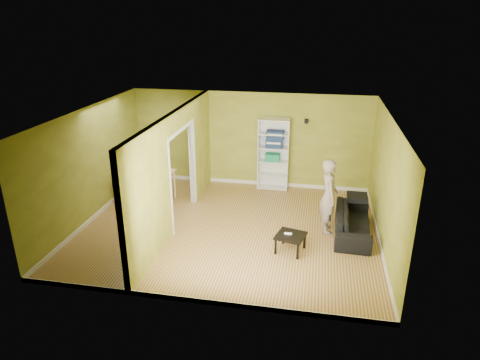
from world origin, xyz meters
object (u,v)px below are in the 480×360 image
sofa (353,218)px  person (329,190)px  coffee_table (291,237)px  dining_table (146,174)px  chair_left (120,181)px  chair_near (138,190)px  chair_far (159,177)px  bookshelf (274,154)px

sofa → person: bearing=90.0°
coffee_table → dining_table: size_ratio=0.43×
person → chair_left: 5.34m
chair_near → chair_far: size_ratio=1.08×
sofa → chair_near: 5.12m
sofa → chair_left: 5.87m
person → chair_near: 4.58m
chair_far → sofa: bearing=140.9°
bookshelf → sofa: bearing=-49.3°
bookshelf → chair_near: size_ratio=1.95×
sofa → chair_far: chair_far is taller
chair_far → bookshelf: bearing=174.3°
sofa → chair_near: (-5.11, 0.30, 0.14)m
chair_left → sofa: bearing=83.9°
chair_left → dining_table: bearing=95.1°
sofa → chair_far: 5.18m
person → dining_table: person is taller
coffee_table → chair_far: (-3.70, 2.42, 0.15)m
coffee_table → chair_far: size_ratio=0.60×
bookshelf → chair_left: (-3.79, -1.53, -0.49)m
person → chair_left: bearing=72.7°
sofa → coffee_table: 1.63m
coffee_table → person: bearing=54.9°
sofa → chair_far: bearing=76.6°
bookshelf → dining_table: 3.42m
dining_table → chair_near: bearing=-91.3°
coffee_table → dining_table: dining_table is taller
sofa → coffee_table: bearing=130.6°
bookshelf → dining_table: bearing=-154.2°
bookshelf → chair_far: (-2.96, -0.95, -0.51)m
chair_left → chair_near: chair_near is taller
sofa → coffee_table: sofa is taller
chair_left → coffee_table: bearing=69.9°
dining_table → person: bearing=-10.5°
sofa → chair_near: chair_near is taller
coffee_table → dining_table: 4.27m
coffee_table → chair_near: chair_near is taller
chair_left → chair_far: chair_left is taller
sofa → chair_far: size_ratio=2.06×
coffee_table → chair_near: 4.05m
dining_table → chair_far: size_ratio=1.37×
chair_near → dining_table: bearing=98.3°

